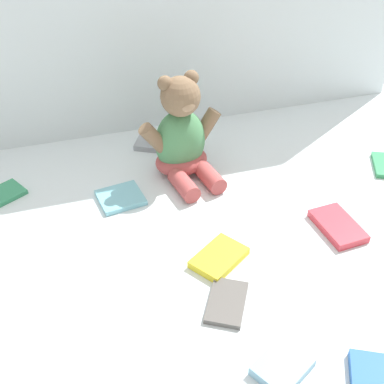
{
  "coord_description": "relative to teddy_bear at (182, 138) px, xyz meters",
  "views": [
    {
      "loc": [
        -0.25,
        -0.97,
        0.8
      ],
      "look_at": [
        0.02,
        -0.1,
        0.1
      ],
      "focal_mm": 47.46,
      "sensor_mm": 36.0,
      "label": 1
    }
  ],
  "objects": [
    {
      "name": "book_case_1",
      "position": [
        0.29,
        -0.33,
        -0.1
      ],
      "size": [
        0.09,
        0.14,
        0.02
      ],
      "primitive_type": "cube",
      "rotation": [
        0.0,
        0.0,
        0.08
      ],
      "color": "#D63846",
      "rests_on": "ground_plane"
    },
    {
      "name": "book_case_5",
      "position": [
        0.0,
        -0.64,
        -0.09
      ],
      "size": [
        0.12,
        0.11,
        0.02
      ],
      "primitive_type": "cube",
      "rotation": [
        0.0,
        0.0,
        5.22
      ],
      "color": "#7FB6D3",
      "rests_on": "ground_plane"
    },
    {
      "name": "book_case_4",
      "position": [
        -0.05,
        0.15,
        -0.1
      ],
      "size": [
        0.12,
        0.11,
        0.02
      ],
      "primitive_type": "cube",
      "rotation": [
        0.0,
        0.0,
        1.09
      ],
      "color": "#8D939C",
      "rests_on": "ground_plane"
    },
    {
      "name": "book_case_2",
      "position": [
        -0.18,
        -0.08,
        -0.1
      ],
      "size": [
        0.12,
        0.11,
        0.01
      ],
      "primitive_type": "cube",
      "rotation": [
        0.0,
        0.0,
        4.86
      ],
      "color": "#71B8CA",
      "rests_on": "ground_plane"
    },
    {
      "name": "ground_plane",
      "position": [
        -0.06,
        -0.12,
        -0.1
      ],
      "size": [
        3.2,
        3.2,
        0.0
      ],
      "primitive_type": "plane",
      "color": "silver"
    },
    {
      "name": "backdrop_drape",
      "position": [
        -0.06,
        0.27,
        0.28
      ],
      "size": [
        1.7,
        0.03,
        0.76
      ],
      "primitive_type": "cube",
      "color": "silver",
      "rests_on": "ground_plane"
    },
    {
      "name": "book_case_8",
      "position": [
        -0.04,
        -0.47,
        -0.1
      ],
      "size": [
        0.12,
        0.14,
        0.01
      ],
      "primitive_type": "cube",
      "rotation": [
        0.0,
        0.0,
        2.62
      ],
      "color": "#5C5A56",
      "rests_on": "ground_plane"
    },
    {
      "name": "book_case_3",
      "position": [
        0.17,
        -0.71,
        -0.1
      ],
      "size": [
        0.14,
        0.12,
        0.02
      ],
      "primitive_type": "cube",
      "rotation": [
        0.0,
        0.0,
        1.1
      ],
      "color": "#245CAD",
      "rests_on": "ground_plane"
    },
    {
      "name": "teddy_bear",
      "position": [
        0.0,
        0.0,
        0.0
      ],
      "size": [
        0.24,
        0.22,
        0.28
      ],
      "rotation": [
        0.0,
        0.0,
        0.18
      ],
      "color": "#4C8C59",
      "rests_on": "ground_plane"
    },
    {
      "name": "book_case_7",
      "position": [
        -0.02,
        -0.35,
        -0.1
      ],
      "size": [
        0.15,
        0.13,
        0.02
      ],
      "primitive_type": "cube",
      "rotation": [
        0.0,
        0.0,
        2.16
      ],
      "color": "yellow",
      "rests_on": "ground_plane"
    }
  ]
}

